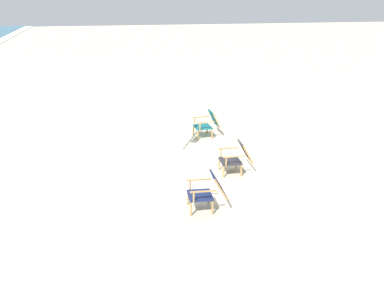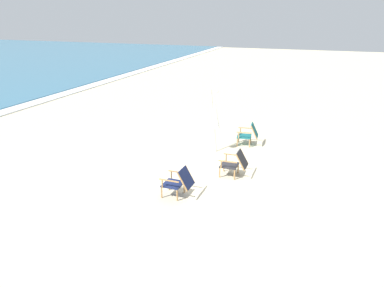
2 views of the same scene
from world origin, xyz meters
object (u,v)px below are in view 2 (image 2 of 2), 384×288
object	(u,v)px
umbrella_furled_white	(215,111)
beach_chair_back_left	(179,181)
beach_chair_back_right	(235,163)
beach_chair_front_right	(249,134)

from	to	relation	value
umbrella_furled_white	beach_chair_back_left	bearing A→B (deg)	-177.61
beach_chair_back_left	umbrella_furled_white	xyz separation A→B (m)	(3.57, 0.15, 0.95)
beach_chair_back_left	beach_chair_back_right	distance (m)	2.00
umbrella_furled_white	beach_chair_back_right	bearing A→B (deg)	-147.42
beach_chair_back_left	beach_chair_back_right	size ratio (longest dim) A/B	1.00
beach_chair_back_left	umbrella_furled_white	distance (m)	3.70
beach_chair_back_left	beach_chair_back_right	bearing A→B (deg)	-31.11
beach_chair_back_right	umbrella_furled_white	size ratio (longest dim) A/B	0.37
beach_chair_front_right	beach_chair_back_left	bearing A→B (deg)	169.32
beach_chair_front_right	beach_chair_back_left	size ratio (longest dim) A/B	1.02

